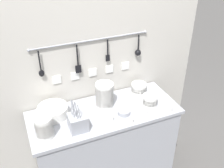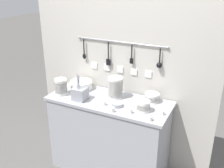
# 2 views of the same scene
# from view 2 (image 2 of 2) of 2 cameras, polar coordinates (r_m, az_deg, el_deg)

# --- Properties ---
(ground_plane) EXTENTS (20.00, 20.00, 0.00)m
(ground_plane) POSITION_cam_2_polar(r_m,az_deg,el_deg) (3.16, -0.60, -17.76)
(ground_plane) COLOR #514F4C
(counter) EXTENTS (1.27, 0.52, 0.87)m
(counter) POSITION_cam_2_polar(r_m,az_deg,el_deg) (2.89, -0.64, -11.17)
(counter) COLOR #9EA0A8
(counter) RESTS_ON ground
(back_wall) EXTENTS (2.07, 0.09, 2.00)m
(back_wall) POSITION_cam_2_polar(r_m,az_deg,el_deg) (2.87, 1.97, 1.22)
(back_wall) COLOR #BCB7AD
(back_wall) RESTS_ON ground
(bowl_stack_wide_centre) EXTENTS (0.14, 0.14, 0.09)m
(bowl_stack_wide_centre) POSITION_cam_2_polar(r_m,az_deg,el_deg) (2.65, 8.69, -2.95)
(bowl_stack_wide_centre) COLOR silver
(bowl_stack_wide_centre) RESTS_ON counter
(bowl_stack_short_front) EXTENTS (0.13, 0.13, 0.17)m
(bowl_stack_short_front) POSITION_cam_2_polar(r_m,az_deg,el_deg) (2.81, -11.07, -0.60)
(bowl_stack_short_front) COLOR silver
(bowl_stack_short_front) RESTS_ON counter
(bowl_stack_tall_left) EXTENTS (0.15, 0.15, 0.22)m
(bowl_stack_tall_left) POSITION_cam_2_polar(r_m,az_deg,el_deg) (2.68, 0.73, -0.80)
(bowl_stack_tall_left) COLOR silver
(bowl_stack_tall_left) RESTS_ON counter
(bowl_stack_nested_right) EXTENTS (0.13, 0.13, 0.10)m
(bowl_stack_nested_right) POSITION_cam_2_polar(r_m,az_deg,el_deg) (2.45, 6.83, -4.80)
(bowl_stack_nested_right) COLOR silver
(bowl_stack_nested_right) RESTS_ON counter
(plate_stack) EXTENTS (0.25, 0.25, 0.09)m
(plate_stack) POSITION_cam_2_polar(r_m,az_deg,el_deg) (2.94, -6.74, -0.20)
(plate_stack) COLOR silver
(plate_stack) RESTS_ON counter
(steel_mixing_bowl) EXTENTS (0.10, 0.10, 0.03)m
(steel_mixing_bowl) POSITION_cam_2_polar(r_m,az_deg,el_deg) (2.54, 1.17, -4.53)
(steel_mixing_bowl) COLOR #93969E
(steel_mixing_bowl) RESTS_ON counter
(cutlery_caddy) EXTENTS (0.14, 0.14, 0.28)m
(cutlery_caddy) POSITION_cam_2_polar(r_m,az_deg,el_deg) (2.68, -6.97, -2.08)
(cutlery_caddy) COLOR #93969E
(cutlery_caddy) RESTS_ON counter
(cup_centre) EXTENTS (0.04, 0.04, 0.04)m
(cup_centre) POSITION_cam_2_polar(r_m,az_deg,el_deg) (2.42, 4.07, -5.90)
(cup_centre) COLOR silver
(cup_centre) RESTS_ON counter
(cup_edge_near) EXTENTS (0.04, 0.04, 0.04)m
(cup_edge_near) POSITION_cam_2_polar(r_m,az_deg,el_deg) (2.44, 0.10, -5.63)
(cup_edge_near) COLOR silver
(cup_edge_near) RESTS_ON counter
(cup_edge_far) EXTENTS (0.04, 0.04, 0.04)m
(cup_edge_far) POSITION_cam_2_polar(r_m,az_deg,el_deg) (2.32, 8.35, -7.44)
(cup_edge_far) COLOR silver
(cup_edge_far) RESTS_ON counter
(cup_front_left) EXTENTS (0.04, 0.04, 0.04)m
(cup_front_left) POSITION_cam_2_polar(r_m,az_deg,el_deg) (2.56, -1.77, -4.18)
(cup_front_left) COLOR silver
(cup_front_left) RESTS_ON counter
(cup_front_right) EXTENTS (0.04, 0.04, 0.04)m
(cup_front_right) POSITION_cam_2_polar(r_m,az_deg,el_deg) (2.43, 10.91, -6.13)
(cup_front_right) COLOR silver
(cup_front_right) RESTS_ON counter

